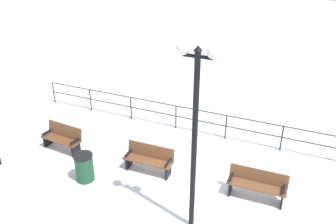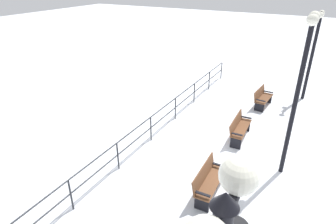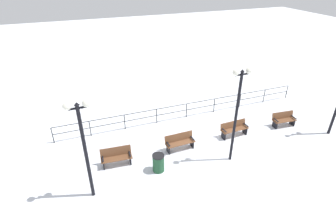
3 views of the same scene
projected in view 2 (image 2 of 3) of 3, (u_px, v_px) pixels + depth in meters
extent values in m
plane|color=white|center=(229.00, 163.00, 9.54)|extent=(80.00, 80.00, 0.00)
cube|color=brown|center=(211.00, 182.00, 8.02)|extent=(0.50, 1.60, 0.04)
cube|color=brown|center=(204.00, 173.00, 8.01)|extent=(0.16, 1.59, 0.43)
cube|color=black|center=(202.00, 204.00, 7.56)|extent=(0.41, 0.06, 0.44)
cube|color=black|center=(218.00, 174.00, 8.67)|extent=(0.41, 0.06, 0.44)
cube|color=black|center=(203.00, 194.00, 7.40)|extent=(0.41, 0.08, 0.04)
cube|color=black|center=(219.00, 165.00, 8.51)|extent=(0.41, 0.08, 0.04)
cube|color=brown|center=(241.00, 128.00, 10.72)|extent=(0.49, 1.67, 0.04)
cube|color=brown|center=(236.00, 122.00, 10.72)|extent=(0.16, 1.66, 0.39)
cube|color=black|center=(236.00, 143.00, 10.24)|extent=(0.39, 0.06, 0.47)
cube|color=black|center=(245.00, 125.00, 11.41)|extent=(0.39, 0.06, 0.47)
cube|color=black|center=(237.00, 134.00, 10.08)|extent=(0.40, 0.08, 0.04)
cube|color=black|center=(246.00, 117.00, 11.25)|extent=(0.40, 0.08, 0.04)
cube|color=brown|center=(264.00, 98.00, 13.37)|extent=(0.61, 1.47, 0.04)
cube|color=brown|center=(259.00, 93.00, 13.39)|extent=(0.23, 1.44, 0.42)
cube|color=black|center=(259.00, 107.00, 13.00)|extent=(0.44, 0.09, 0.43)
cube|color=black|center=(267.00, 98.00, 13.92)|extent=(0.44, 0.09, 0.43)
cube|color=black|center=(261.00, 100.00, 12.84)|extent=(0.44, 0.11, 0.04)
cube|color=black|center=(269.00, 92.00, 13.76)|extent=(0.44, 0.11, 0.04)
cylinder|color=black|center=(223.00, 220.00, 1.89)|extent=(0.09, 0.67, 0.09)
sphere|color=white|center=(239.00, 175.00, 2.10)|extent=(0.31, 0.31, 0.31)
cone|color=black|center=(225.00, 200.00, 1.81)|extent=(0.20, 0.20, 0.12)
cylinder|color=black|center=(295.00, 105.00, 8.12)|extent=(0.13, 0.13, 4.71)
cylinder|color=black|center=(312.00, 24.00, 7.13)|extent=(0.08, 0.66, 0.08)
sphere|color=white|center=(312.00, 20.00, 6.81)|extent=(0.29, 0.29, 0.29)
sphere|color=white|center=(314.00, 16.00, 7.34)|extent=(0.29, 0.29, 0.29)
cone|color=black|center=(314.00, 16.00, 7.05)|extent=(0.19, 0.19, 0.12)
cylinder|color=black|center=(311.00, 59.00, 13.53)|extent=(0.15, 0.15, 4.09)
cylinder|color=black|center=(321.00, 17.00, 12.68)|extent=(0.09, 0.87, 0.09)
sphere|color=white|center=(321.00, 15.00, 12.29)|extent=(0.26, 0.26, 0.26)
sphere|color=white|center=(322.00, 13.00, 12.97)|extent=(0.26, 0.26, 0.26)
cone|color=black|center=(322.00, 12.00, 12.60)|extent=(0.21, 0.21, 0.12)
cylinder|color=#26282D|center=(71.00, 195.00, 7.47)|extent=(0.05, 0.05, 0.97)
cylinder|color=#26282D|center=(118.00, 156.00, 9.05)|extent=(0.05, 0.05, 0.97)
cylinder|color=#26282D|center=(151.00, 129.00, 10.64)|extent=(0.05, 0.05, 0.97)
cylinder|color=#26282D|center=(175.00, 109.00, 12.22)|extent=(0.05, 0.05, 0.97)
cylinder|color=#26282D|center=(194.00, 93.00, 13.80)|extent=(0.05, 0.05, 0.97)
cylinder|color=#26282D|center=(209.00, 81.00, 15.38)|extent=(0.05, 0.05, 0.97)
cylinder|color=#26282D|center=(221.00, 71.00, 16.96)|extent=(0.05, 0.05, 0.97)
cylinder|color=#26282D|center=(151.00, 117.00, 10.42)|extent=(0.04, 16.03, 0.04)
cylinder|color=#26282D|center=(151.00, 128.00, 10.61)|extent=(0.04, 16.03, 0.04)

